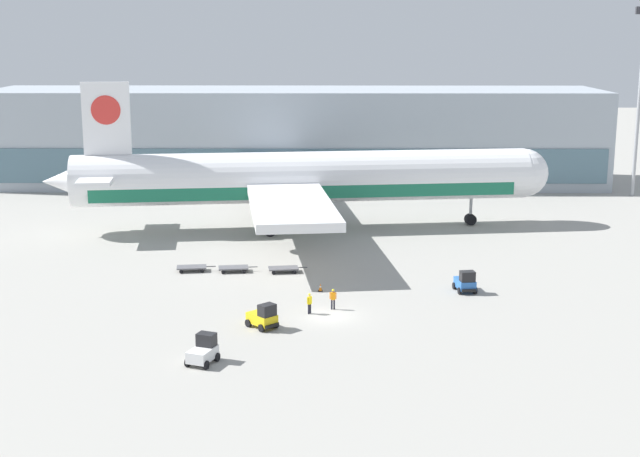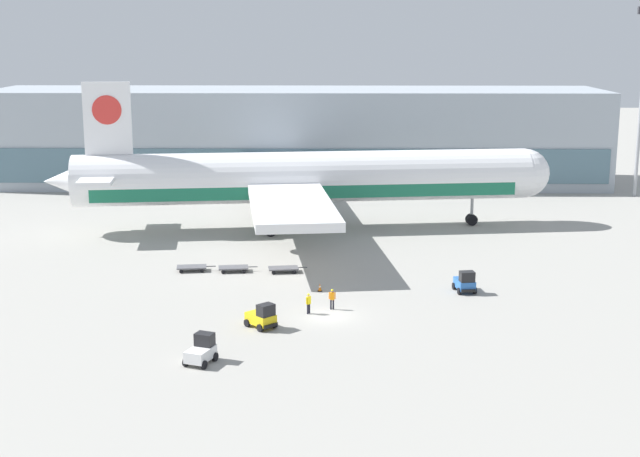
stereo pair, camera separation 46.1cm
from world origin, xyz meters
name	(u,v)px [view 2 (the right image)]	position (x,y,z in m)	size (l,w,h in m)	color
ground_plane	(328,316)	(0.00, 0.00, 0.00)	(400.00, 400.00, 0.00)	#9E9B93
terminal_building	(298,136)	(-4.86, 64.74, 6.99)	(90.00, 18.20, 14.00)	#9EA8B2
airplane_main	(298,179)	(-3.59, 32.21, 5.84)	(57.95, 48.62, 17.00)	white
baggage_tug_foreground	(262,317)	(-5.08, -2.91, 0.88)	(2.71, 2.76, 2.00)	yellow
baggage_tug_mid	(202,351)	(-8.69, -10.38, 0.88)	(2.31, 2.77, 2.00)	silver
baggage_tug_far	(465,282)	(12.00, 6.94, 0.88)	(1.96, 2.63, 2.00)	#2D66B7
baggage_dolly_lead	(192,267)	(-13.07, 13.58, 0.39)	(3.77, 1.86, 0.48)	#56565B
baggage_dolly_second	(234,268)	(-9.07, 13.44, 0.39)	(3.77, 1.86, 0.48)	#56565B
baggage_dolly_third	(284,268)	(-4.29, 13.26, 0.39)	(3.77, 1.86, 0.48)	#56565B
ground_crew_near	(332,297)	(0.33, 1.80, 1.02)	(0.57, 0.23, 1.74)	black
ground_crew_far	(309,302)	(-1.59, 0.62, 1.01)	(0.40, 0.46, 1.72)	black
traffic_cone_near	(320,287)	(-0.75, 7.05, 0.35)	(0.40, 0.40, 0.71)	black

